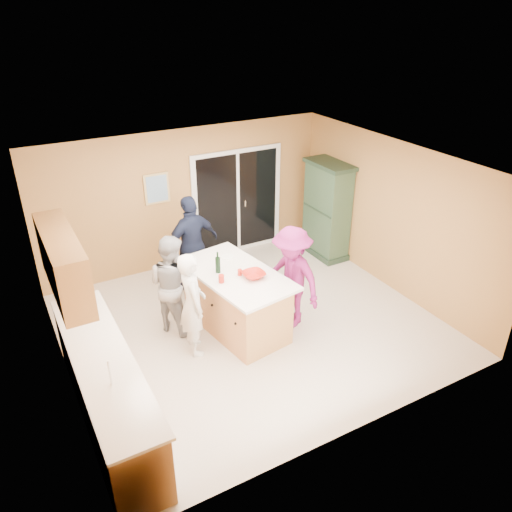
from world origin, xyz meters
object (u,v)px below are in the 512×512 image
woman_grey (172,284)px  woman_magenta (291,277)px  woman_navy (192,244)px  kitchen_island (236,303)px  green_hutch (327,211)px  woman_white (193,304)px

woman_grey → woman_magenta: woman_magenta is taller
woman_grey → woman_navy: size_ratio=0.91×
kitchen_island → woman_navy: (-0.11, 1.44, 0.41)m
green_hutch → woman_grey: green_hutch is taller
woman_white → woman_magenta: (1.58, -0.10, 0.04)m
green_hutch → woman_white: (-3.49, -1.61, -0.14)m
woman_navy → woman_magenta: woman_navy is taller
woman_grey → kitchen_island: bearing=-149.6°
kitchen_island → woman_grey: (-0.84, 0.48, 0.33)m
kitchen_island → woman_navy: 1.50m
woman_magenta → kitchen_island: bearing=-125.6°
green_hutch → woman_magenta: 2.56m
green_hutch → woman_navy: bearing=179.8°
woman_navy → woman_grey: bearing=40.8°
woman_magenta → woman_navy: bearing=-168.4°
woman_navy → woman_magenta: (0.91, -1.72, -0.04)m
green_hutch → woman_grey: size_ratio=1.20×
green_hutch → woman_white: size_ratio=1.20×
woman_white → kitchen_island: bearing=-68.1°
woman_navy → woman_magenta: bearing=106.1°
woman_white → woman_grey: (-0.06, 0.66, -0.00)m
kitchen_island → woman_magenta: bearing=-28.0°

